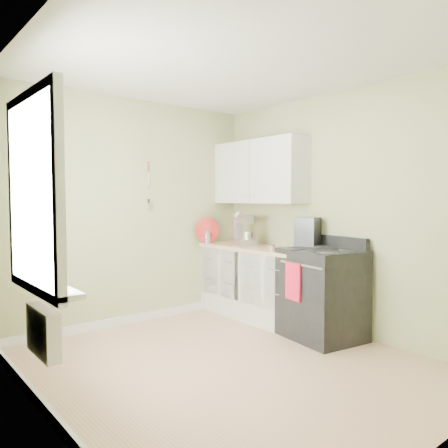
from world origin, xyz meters
TOP-DOWN VIEW (x-y plane):
  - floor at (0.00, 0.00)m, footprint 3.20×3.60m
  - ceiling at (0.00, 0.00)m, footprint 3.20×3.60m
  - wall_back at (0.00, 1.81)m, footprint 3.20×0.02m
  - wall_left at (-1.61, 0.00)m, footprint 0.02×3.60m
  - wall_right at (1.61, 0.00)m, footprint 0.02×3.60m
  - base_cabinets at (1.30, 1.00)m, footprint 0.60×1.60m
  - countertop at (1.29, 1.00)m, footprint 0.64×1.60m
  - upper_cabinets at (1.43, 1.10)m, footprint 0.35×1.40m
  - window at (-1.58, 0.30)m, footprint 0.06×1.14m
  - window_sill at (-1.51, 0.30)m, footprint 0.18×1.14m
  - radiator at (-1.54, 0.25)m, footprint 0.12×0.50m
  - wall_utensils at (0.20, 1.78)m, footprint 0.02×0.14m
  - stove at (1.28, -0.04)m, footprint 0.80×0.88m
  - stand_mixer at (1.24, 1.18)m, footprint 0.32×0.40m
  - kettle at (1.05, 1.72)m, footprint 0.17×0.10m
  - coffee_maker at (1.43, 0.30)m, footprint 0.28×0.29m
  - red_tray at (1.05, 1.72)m, footprint 0.36×0.12m
  - jar at (1.05, 0.50)m, footprint 0.07×0.07m
  - plant_a at (-1.50, 0.11)m, footprint 0.17×0.14m
  - plant_b at (-1.50, 0.45)m, footprint 0.19×0.21m
  - plant_c at (-1.50, 0.71)m, footprint 0.20×0.20m

SIDE VIEW (x-z plane):
  - floor at x=0.00m, z-range -0.02..0.00m
  - base_cabinets at x=1.30m, z-range 0.00..0.87m
  - stove at x=1.28m, z-range -0.06..1.04m
  - radiator at x=-1.54m, z-range 0.38..0.73m
  - window_sill at x=-1.51m, z-range 0.86..0.90m
  - countertop at x=1.29m, z-range 0.87..0.91m
  - jar at x=1.05m, z-range 0.91..0.99m
  - kettle at x=1.05m, z-range 0.91..1.08m
  - plant_a at x=-1.50m, z-range 0.90..1.19m
  - plant_b at x=-1.50m, z-range 0.90..1.23m
  - plant_c at x=-1.50m, z-range 0.90..1.23m
  - red_tray at x=1.05m, z-range 0.91..1.26m
  - coffee_maker at x=1.43m, z-range 0.90..1.28m
  - stand_mixer at x=1.24m, z-range 0.88..1.31m
  - wall_back at x=0.00m, z-range 0.00..2.70m
  - wall_left at x=-1.61m, z-range 0.00..2.70m
  - wall_right at x=1.61m, z-range 0.00..2.70m
  - window at x=-1.58m, z-range 0.83..2.27m
  - wall_utensils at x=0.20m, z-range 1.27..1.85m
  - upper_cabinets at x=1.43m, z-range 1.45..2.25m
  - ceiling at x=0.00m, z-range 2.70..2.72m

